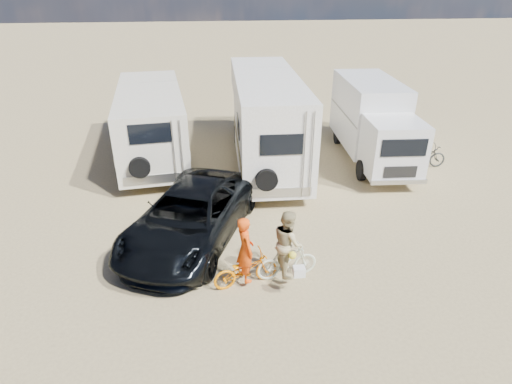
{
  "coord_description": "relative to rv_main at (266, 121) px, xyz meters",
  "views": [
    {
      "loc": [
        -2.65,
        -9.8,
        7.05
      ],
      "look_at": [
        -1.44,
        1.35,
        1.3
      ],
      "focal_mm": 29.64,
      "sensor_mm": 36.0,
      "label": 1
    }
  ],
  "objects": [
    {
      "name": "box_truck",
      "position": [
        4.48,
        -0.13,
        -0.21
      ],
      "size": [
        2.47,
        6.75,
        3.19
      ],
      "primitive_type": null,
      "rotation": [
        0.0,
        0.0,
        -0.05
      ],
      "color": "silver",
      "rests_on": "ground"
    },
    {
      "name": "bike_parked",
      "position": [
        6.32,
        -1.17,
        -1.31
      ],
      "size": [
        1.88,
        0.72,
        0.98
      ],
      "primitive_type": "imported",
      "rotation": [
        0.0,
        0.0,
        1.53
      ],
      "color": "#292C29",
      "rests_on": "ground"
    },
    {
      "name": "rider_man",
      "position": [
        -1.53,
        -7.8,
        -0.92
      ],
      "size": [
        0.58,
        0.74,
        1.77
      ],
      "primitive_type": "imported",
      "rotation": [
        0.0,
        0.0,
        1.83
      ],
      "color": "#E8460C",
      "rests_on": "ground"
    },
    {
      "name": "rider_woman",
      "position": [
        -0.44,
        -7.63,
        -0.91
      ],
      "size": [
        0.8,
        0.96,
        1.79
      ],
      "primitive_type": "imported",
      "rotation": [
        0.0,
        0.0,
        1.73
      ],
      "color": "tan",
      "rests_on": "ground"
    },
    {
      "name": "bike_woman",
      "position": [
        -0.44,
        -7.63,
        -1.32
      ],
      "size": [
        1.67,
        0.7,
        0.97
      ],
      "primitive_type": "imported",
      "rotation": [
        0.0,
        0.0,
        1.73
      ],
      "color": "beige",
      "rests_on": "ground"
    },
    {
      "name": "dark_suv",
      "position": [
        -2.96,
        -5.57,
        -1.01
      ],
      "size": [
        4.59,
        6.3,
        1.59
      ],
      "primitive_type": "imported",
      "rotation": [
        0.0,
        0.0,
        -0.38
      ],
      "color": "black",
      "rests_on": "ground"
    },
    {
      "name": "bike_man",
      "position": [
        -1.53,
        -7.8,
        -1.36
      ],
      "size": [
        1.79,
        1.01,
        0.89
      ],
      "primitive_type": "imported",
      "rotation": [
        0.0,
        0.0,
        1.83
      ],
      "color": "orange",
      "rests_on": "ground"
    },
    {
      "name": "rv_main",
      "position": [
        0.0,
        0.0,
        0.0
      ],
      "size": [
        2.62,
        8.44,
        3.61
      ],
      "primitive_type": null,
      "rotation": [
        0.0,
        0.0,
        -0.02
      ],
      "color": "silver",
      "rests_on": "ground"
    },
    {
      "name": "crate",
      "position": [
        0.23,
        -2.02,
        -1.64
      ],
      "size": [
        0.48,
        0.48,
        0.33
      ],
      "primitive_type": "cube",
      "rotation": [
        0.0,
        0.0,
        -0.21
      ],
      "color": "#926749",
      "rests_on": "ground"
    },
    {
      "name": "ground",
      "position": [
        0.45,
        -6.57,
        -1.8
      ],
      "size": [
        140.0,
        140.0,
        0.0
      ],
      "primitive_type": "plane",
      "color": "tan",
      "rests_on": "ground"
    },
    {
      "name": "cooler",
      "position": [
        -1.49,
        -3.09,
        -1.6
      ],
      "size": [
        0.55,
        0.44,
        0.4
      ],
      "primitive_type": "cube",
      "rotation": [
        0.0,
        0.0,
        0.17
      ],
      "color": "#2F649A",
      "rests_on": "ground"
    },
    {
      "name": "rv_left",
      "position": [
        -4.71,
        1.04,
        -0.34
      ],
      "size": [
        3.4,
        7.79,
        2.93
      ],
      "primitive_type": null,
      "rotation": [
        0.0,
        0.0,
        0.12
      ],
      "color": "white",
      "rests_on": "ground"
    }
  ]
}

